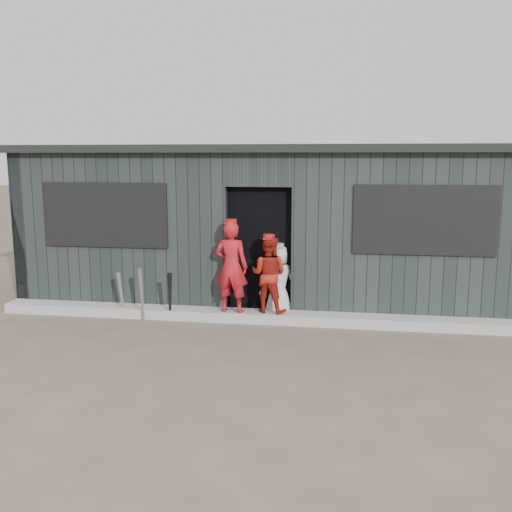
% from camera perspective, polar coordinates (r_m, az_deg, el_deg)
% --- Properties ---
extents(ground, '(80.00, 80.00, 0.00)m').
position_cam_1_polar(ground, '(6.92, -2.37, -10.74)').
color(ground, brown).
rests_on(ground, ground).
extents(curb, '(8.00, 0.36, 0.15)m').
position_cam_1_polar(curb, '(8.60, 0.02, -6.06)').
color(curb, '#9D9E98').
rests_on(curb, ground).
extents(bat_left, '(0.09, 0.21, 0.73)m').
position_cam_1_polar(bat_left, '(8.95, -13.31, -3.78)').
color(bat_left, '#9897A0').
rests_on(bat_left, ground).
extents(bat_mid, '(0.10, 0.21, 0.83)m').
position_cam_1_polar(bat_mid, '(8.68, -11.37, -3.78)').
color(bat_mid, gray).
rests_on(bat_mid, ground).
extents(bat_right, '(0.16, 0.30, 0.76)m').
position_cam_1_polar(bat_right, '(8.62, -8.61, -4.04)').
color(bat_right, black).
rests_on(bat_right, ground).
extents(player_red_left, '(0.53, 0.38, 1.37)m').
position_cam_1_polar(player_red_left, '(8.44, -2.48, -1.09)').
color(player_red_left, '#AE151D').
rests_on(player_red_left, curb).
extents(player_red_right, '(0.64, 0.55, 1.14)m').
position_cam_1_polar(player_red_right, '(8.46, 1.29, -1.83)').
color(player_red_right, '#9E1D13').
rests_on(player_red_right, curb).
extents(player_grey_back, '(0.65, 0.56, 1.13)m').
position_cam_1_polar(player_grey_back, '(8.68, 2.22, -2.58)').
color(player_grey_back, silver).
rests_on(player_grey_back, ground).
extents(dugout, '(8.30, 3.30, 2.62)m').
position_cam_1_polar(dugout, '(10.01, 1.53, 3.27)').
color(dugout, black).
rests_on(dugout, ground).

